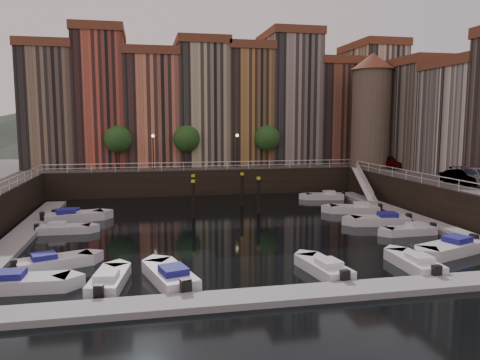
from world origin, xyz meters
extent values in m
plane|color=black|center=(0.00, 0.00, 0.00)|extent=(200.00, 200.00, 0.00)
cube|color=black|center=(0.00, 26.00, 1.50)|extent=(80.00, 20.00, 3.00)
cube|color=gray|center=(-16.20, -1.00, 0.17)|extent=(2.00, 28.00, 0.35)
cube|color=gray|center=(16.20, -1.00, 0.17)|extent=(2.00, 28.00, 0.35)
cube|color=gray|center=(0.00, -17.00, 0.17)|extent=(30.00, 2.00, 0.35)
cone|color=#2D382D|center=(-30.00, 110.00, 7.00)|extent=(80.00, 80.00, 14.00)
cone|color=#2D382D|center=(5.00, 110.00, 9.00)|extent=(100.00, 100.00, 18.00)
cone|color=#2D382D|center=(40.00, 110.00, 6.00)|extent=(70.00, 70.00, 12.00)
cube|color=#806851|center=(-18.00, 23.50, 10.00)|extent=(6.00, 10.00, 14.00)
cube|color=brown|center=(-18.00, 23.50, 17.50)|extent=(6.30, 10.30, 1.00)
cube|color=#BD513B|center=(-12.10, 23.50, 11.00)|extent=(5.80, 10.00, 16.00)
cube|color=brown|center=(-12.10, 23.50, 19.50)|extent=(6.10, 10.30, 1.00)
cube|color=#DB7B59|center=(-5.95, 23.50, 9.75)|extent=(6.50, 10.00, 13.50)
cube|color=brown|center=(-5.95, 23.50, 17.00)|extent=(6.80, 10.30, 1.00)
cube|color=tan|center=(0.40, 23.50, 10.50)|extent=(6.20, 10.00, 15.00)
cube|color=brown|center=(0.40, 23.50, 18.50)|extent=(6.50, 10.30, 1.00)
cube|color=#A6773D|center=(6.30, 23.50, 10.25)|extent=(5.60, 10.00, 14.50)
cube|color=brown|center=(6.30, 23.50, 18.00)|extent=(5.90, 10.30, 1.00)
cube|color=gray|center=(12.30, 23.50, 11.25)|extent=(6.40, 10.00, 16.50)
cube|color=brown|center=(12.30, 23.50, 20.00)|extent=(6.70, 10.30, 1.00)
cube|color=brown|center=(18.50, 23.50, 9.50)|extent=(6.00, 10.00, 13.00)
cube|color=brown|center=(18.50, 23.50, 16.50)|extent=(6.30, 10.30, 1.00)
cube|color=beige|center=(24.45, 23.50, 10.75)|extent=(5.90, 10.00, 15.50)
cube|color=brown|center=(24.45, 23.50, 19.00)|extent=(6.20, 10.30, 1.00)
cube|color=#796C5B|center=(26.50, 12.00, 9.00)|extent=(9.00, 8.00, 12.00)
cube|color=brown|center=(26.50, 12.00, 15.50)|extent=(9.30, 8.30, 1.00)
cube|color=beige|center=(26.50, 4.00, 8.50)|extent=(9.00, 8.00, 11.00)
cylinder|color=#6B5B4C|center=(20.00, 14.50, 9.00)|extent=(4.60, 4.60, 12.00)
cone|color=brown|center=(20.00, 14.50, 15.80)|extent=(5.20, 5.20, 2.00)
cylinder|color=black|center=(-10.00, 18.20, 4.20)|extent=(0.30, 0.30, 2.40)
sphere|color=#1E4719|center=(-10.00, 18.20, 6.60)|extent=(3.20, 3.20, 3.20)
cylinder|color=black|center=(-2.00, 18.20, 4.20)|extent=(0.30, 0.30, 2.40)
sphere|color=#1E4719|center=(-2.00, 18.20, 6.60)|extent=(3.20, 3.20, 3.20)
cylinder|color=black|center=(8.00, 18.20, 4.20)|extent=(0.30, 0.30, 2.40)
sphere|color=#1E4719|center=(8.00, 18.20, 6.60)|extent=(3.20, 3.20, 3.20)
cylinder|color=black|center=(-6.00, 17.20, 5.00)|extent=(0.12, 0.12, 4.00)
sphere|color=#FFD88C|center=(-6.00, 17.20, 7.00)|extent=(0.36, 0.36, 0.36)
cylinder|color=black|center=(4.00, 17.20, 5.00)|extent=(0.12, 0.12, 4.00)
sphere|color=#FFD88C|center=(4.00, 17.20, 7.00)|extent=(0.36, 0.36, 0.36)
cube|color=white|center=(0.00, 16.00, 3.95)|extent=(36.00, 0.08, 0.08)
cube|color=white|center=(0.00, 16.00, 3.50)|extent=(36.00, 0.06, 0.06)
cube|color=white|center=(18.00, -1.00, 3.95)|extent=(0.08, 34.00, 0.08)
cube|color=white|center=(18.00, -1.00, 3.50)|extent=(0.06, 34.00, 0.06)
cube|color=white|center=(17.10, 10.00, 1.75)|extent=(2.78, 8.26, 2.81)
cube|color=white|center=(17.10, 10.00, 2.25)|extent=(1.93, 8.32, 3.65)
cylinder|color=black|center=(-2.79, 3.45, 1.50)|extent=(0.32, 0.32, 3.60)
cylinder|color=yellow|center=(-2.79, 3.45, 3.35)|extent=(0.36, 0.36, 0.25)
cylinder|color=black|center=(-2.37, 7.56, 1.50)|extent=(0.32, 0.32, 3.60)
cylinder|color=yellow|center=(-2.37, 7.56, 3.35)|extent=(0.36, 0.36, 0.25)
cylinder|color=black|center=(3.49, 4.34, 1.50)|extent=(0.32, 0.32, 3.60)
cylinder|color=yellow|center=(3.49, 4.34, 3.35)|extent=(0.36, 0.36, 0.25)
cylinder|color=black|center=(2.72, 8.17, 1.50)|extent=(0.32, 0.32, 3.60)
cylinder|color=yellow|center=(2.72, 8.17, 3.35)|extent=(0.36, 0.36, 0.25)
cube|color=silver|center=(-13.39, -13.05, 0.31)|extent=(4.63, 1.97, 0.78)
cube|color=navy|center=(-14.01, -13.02, 0.78)|extent=(1.50, 1.31, 0.52)
cube|color=silver|center=(-12.46, -9.43, 0.29)|extent=(4.54, 3.01, 0.72)
cube|color=navy|center=(-13.00, -9.64, 0.72)|extent=(1.67, 1.55, 0.48)
cube|color=black|center=(-14.53, -10.21, 0.53)|extent=(0.48, 0.57, 0.67)
cube|color=silver|center=(-13.33, -0.31, 0.27)|extent=(3.94, 1.63, 0.66)
cube|color=silver|center=(-13.87, -0.29, 0.66)|extent=(1.27, 1.10, 0.44)
cube|color=black|center=(-15.37, -0.24, 0.49)|extent=(0.32, 0.45, 0.62)
cube|color=silver|center=(-13.22, 4.16, 0.34)|extent=(5.24, 3.09, 0.84)
cube|color=navy|center=(-13.87, 3.99, 0.84)|extent=(1.85, 1.69, 0.56)
cube|color=black|center=(-15.71, 3.51, 0.61)|extent=(0.52, 0.64, 0.78)
cube|color=silver|center=(-13.02, 5.38, 0.27)|extent=(4.10, 1.79, 0.68)
cube|color=navy|center=(-13.56, 5.42, 0.68)|extent=(1.34, 1.17, 0.46)
cube|color=black|center=(-15.11, 5.51, 0.50)|extent=(0.35, 0.47, 0.64)
cube|color=silver|center=(12.57, -11.69, 0.34)|extent=(5.29, 3.49, 0.84)
cube|color=navy|center=(13.20, -11.46, 0.84)|extent=(1.94, 1.80, 0.56)
cube|color=black|center=(14.99, -10.81, 0.62)|extent=(0.56, 0.66, 0.79)
cube|color=silver|center=(12.95, -6.21, 0.27)|extent=(3.97, 1.63, 0.67)
cube|color=silver|center=(13.48, -6.20, 0.67)|extent=(1.28, 1.11, 0.45)
cube|color=black|center=(15.00, -6.15, 0.49)|extent=(0.32, 0.46, 0.63)
cube|color=silver|center=(12.35, -2.65, 0.32)|extent=(4.94, 2.65, 0.80)
cube|color=navy|center=(12.98, -2.77, 0.80)|extent=(1.70, 1.53, 0.53)
cube|color=black|center=(14.76, -3.10, 0.59)|extent=(0.47, 0.59, 0.75)
cube|color=silver|center=(12.51, 2.58, 0.31)|extent=(4.86, 3.10, 0.77)
cube|color=silver|center=(13.10, 2.39, 0.77)|extent=(1.76, 1.63, 0.52)
cube|color=black|center=(14.76, 1.83, 0.57)|extent=(0.51, 0.60, 0.72)
cube|color=silver|center=(12.68, 10.69, 0.28)|extent=(4.34, 2.29, 0.70)
cube|color=silver|center=(13.23, 10.59, 0.70)|extent=(1.49, 1.34, 0.47)
cube|color=black|center=(14.80, 10.31, 0.52)|extent=(0.41, 0.52, 0.66)
cube|color=silver|center=(-9.04, -13.37, 0.28)|extent=(2.21, 4.34, 0.71)
cube|color=silver|center=(-9.12, -13.93, 0.71)|extent=(1.32, 1.47, 0.47)
cube|color=black|center=(-9.36, -15.51, 0.52)|extent=(0.52, 0.40, 0.66)
cube|color=silver|center=(-5.84, -13.46, 0.32)|extent=(3.01, 5.04, 0.81)
cube|color=navy|center=(-5.67, -14.08, 0.81)|extent=(1.64, 1.79, 0.54)
cube|color=black|center=(-5.19, -15.85, 0.59)|extent=(0.62, 0.50, 0.75)
cube|color=silver|center=(2.91, -13.68, 0.29)|extent=(2.26, 4.44, 0.72)
cube|color=silver|center=(2.99, -14.25, 0.72)|extent=(1.35, 1.51, 0.48)
cube|color=black|center=(3.24, -15.87, 0.53)|extent=(0.53, 0.41, 0.68)
cube|color=silver|center=(8.53, -13.90, 0.30)|extent=(1.78, 4.38, 0.74)
cube|color=silver|center=(8.52, -14.49, 0.74)|extent=(1.22, 1.41, 0.49)
cube|color=black|center=(8.48, -16.16, 0.54)|extent=(0.50, 0.36, 0.69)
imported|color=gray|center=(21.90, 12.66, 3.77)|extent=(2.32, 4.70, 1.54)
imported|color=gray|center=(20.59, -1.88, 3.66)|extent=(2.23, 4.24, 1.33)
imported|color=gray|center=(21.34, -3.13, 3.78)|extent=(2.67, 5.56, 1.56)
camera|label=1|loc=(-7.04, -38.22, 8.71)|focal=35.00mm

